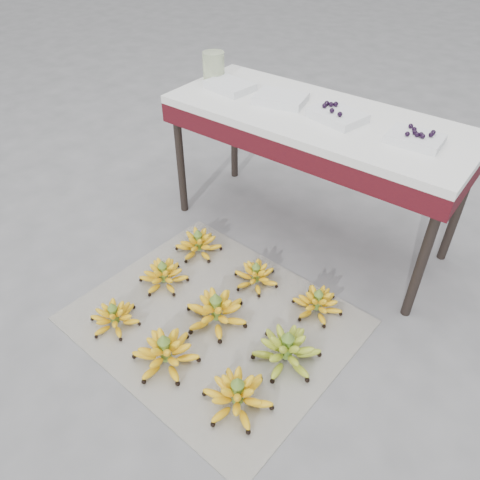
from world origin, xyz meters
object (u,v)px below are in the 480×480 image
Objects in this scene: tray_far_right at (415,138)px; bunch_mid_center at (216,311)px; bunch_mid_left at (164,275)px; bunch_mid_right at (287,350)px; tray_right at (337,115)px; tray_far_left at (230,86)px; glass_jar at (214,66)px; bunch_back_left at (198,244)px; newspaper_mat at (214,320)px; bunch_front_center at (165,352)px; vendor_table at (316,129)px; bunch_front_left at (114,317)px; bunch_back_center at (256,276)px; bunch_back_right at (317,303)px; tray_left at (281,99)px; bunch_front_right at (238,395)px.

bunch_mid_center is at bearing -119.45° from tray_far_right.
tray_far_right is at bearing 19.99° from bunch_mid_left.
tray_right reaches higher than bunch_mid_right.
glass_jar reaches higher than tray_far_left.
newspaper_mat is at bearing -63.78° from bunch_back_left.
bunch_front_center is 1.51× the size of tray_far_right.
newspaper_mat is 5.12× the size of tray_far_right.
glass_jar reaches higher than vendor_table.
newspaper_mat is 4.58× the size of tray_far_left.
bunch_mid_right is 0.24× the size of vendor_table.
bunch_front_left is 0.35m from bunch_mid_left.
newspaper_mat is 0.48m from bunch_front_left.
bunch_front_center is at bearing -2.40° from bunch_front_left.
bunch_mid_left is 0.39m from bunch_mid_center.
bunch_mid_center reaches higher than bunch_back_center.
bunch_front_center is at bearing -132.54° from bunch_back_right.
bunch_back_center is at bearing -24.66° from bunch_back_left.
glass_jar is (-1.09, 0.56, 0.78)m from bunch_back_right.
bunch_mid_center is at bearing -148.41° from bunch_back_right.
bunch_mid_left is at bearing -77.28° from tray_far_left.
tray_right is 1.88× the size of glass_jar.
vendor_table is at bearing 90.80° from newspaper_mat.
bunch_mid_left is 1.11m from tray_far_left.
tray_right reaches higher than tray_left.
tray_far_right reaches higher than tray_left.
bunch_back_left is 0.77m from bunch_back_right.
bunch_mid_right is 0.51m from bunch_back_center.
glass_jar is (-0.16, 0.06, 0.06)m from tray_far_left.
bunch_mid_center is 1.12m from tray_right.
bunch_back_center is at bearing 70.92° from bunch_front_center.
bunch_front_left is 0.73m from bunch_front_right.
bunch_back_center is 1.02× the size of tray_far_left.
bunch_front_center is 0.38m from bunch_front_right.
vendor_table reaches higher than bunch_back_left.
bunch_back_center is at bearing -38.40° from glass_jar.
tray_far_left reaches higher than bunch_mid_right.
bunch_mid_center is 1.37× the size of tray_far_left.
newspaper_mat is 5.16× the size of bunch_front_left.
tray_far_left reaches higher than vendor_table.
tray_left is at bearing 179.13° from tray_far_right.
newspaper_mat is at bearing -56.81° from tray_far_left.
tray_right is 1.20× the size of tray_far_right.
tray_far_right reaches higher than bunch_mid_left.
tray_right is at bearing 0.79° from tray_far_left.
bunch_mid_right is (0.77, 0.32, 0.01)m from bunch_front_left.
tray_left is at bearing 83.60° from bunch_front_center.
tray_far_left is 0.66m from tray_right.
newspaper_mat is at bearing 70.54° from bunch_front_center.
bunch_back_center is at bearing -87.58° from vendor_table.
glass_jar is (-0.82, 0.05, 0.06)m from tray_right.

